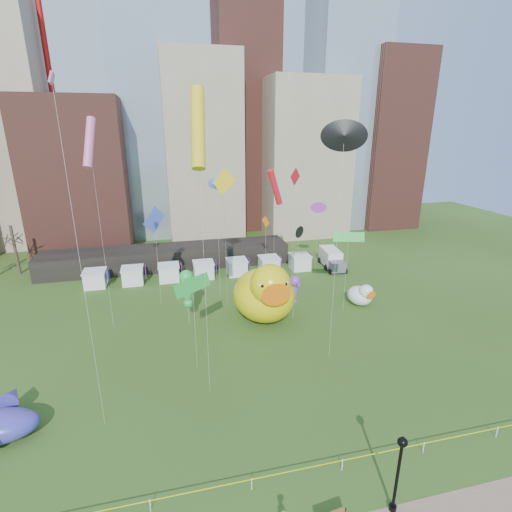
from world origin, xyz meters
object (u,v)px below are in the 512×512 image
object	(u,v)px
seahorse_green	(187,286)
seahorse_purple	(294,288)
lamppost	(399,466)
box_truck	(331,258)
big_duck	(265,293)
small_duck	(361,295)

from	to	relation	value
seahorse_green	seahorse_purple	size ratio (longest dim) A/B	1.22
lamppost	box_truck	xyz separation A→B (m)	(13.50, 38.93, -1.84)
lamppost	big_duck	bearing A→B (deg)	92.97
small_duck	box_truck	size ratio (longest dim) A/B	0.62
big_duck	small_duck	size ratio (longest dim) A/B	2.32
seahorse_green	box_truck	size ratio (longest dim) A/B	0.96
small_duck	seahorse_purple	size ratio (longest dim) A/B	0.78
lamppost	seahorse_purple	bearing A→B (deg)	85.14
big_duck	seahorse_green	bearing A→B (deg)	173.12
seahorse_green	seahorse_purple	distance (m)	11.97
box_truck	seahorse_purple	bearing A→B (deg)	-121.87
seahorse_green	big_duck	bearing A→B (deg)	13.17
seahorse_purple	lamppost	size ratio (longest dim) A/B	0.99
seahorse_green	box_truck	distance (m)	27.19
small_duck	lamppost	size ratio (longest dim) A/B	0.78
big_duck	seahorse_purple	size ratio (longest dim) A/B	1.82
lamppost	box_truck	bearing A→B (deg)	70.87
seahorse_green	seahorse_purple	world-z (taller)	seahorse_green
small_duck	lamppost	distance (m)	27.77
seahorse_purple	big_duck	bearing A→B (deg)	162.52
seahorse_purple	seahorse_green	bearing A→B (deg)	161.80
lamppost	box_truck	size ratio (longest dim) A/B	0.79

